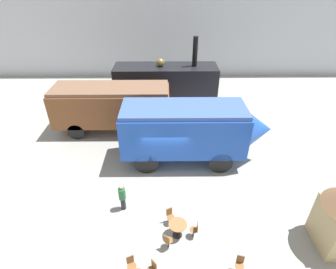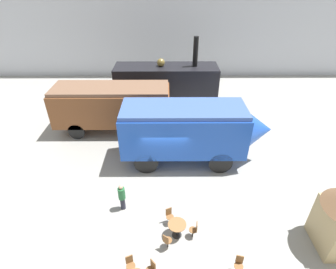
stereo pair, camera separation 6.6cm
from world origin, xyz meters
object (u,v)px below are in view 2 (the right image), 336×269
(steam_locomotive, at_px, (166,82))
(streamlined_locomotive, at_px, (194,129))
(visitor_person, at_px, (122,196))
(passenger_coach_wooden, at_px, (112,104))
(cafe_table_mid, at_px, (177,227))

(steam_locomotive, distance_m, streamlined_locomotive, 8.10)
(streamlined_locomotive, bearing_deg, visitor_person, -133.17)
(passenger_coach_wooden, bearing_deg, visitor_person, -77.69)
(passenger_coach_wooden, distance_m, cafe_table_mid, 10.24)
(visitor_person, bearing_deg, cafe_table_mid, -31.08)
(streamlined_locomotive, distance_m, cafe_table_mid, 5.91)
(steam_locomotive, bearing_deg, visitor_person, -100.21)
(streamlined_locomotive, bearing_deg, steam_locomotive, 101.33)
(visitor_person, bearing_deg, streamlined_locomotive, 46.83)
(passenger_coach_wooden, height_order, streamlined_locomotive, streamlined_locomotive)
(passenger_coach_wooden, bearing_deg, steam_locomotive, 48.54)
(visitor_person, bearing_deg, steam_locomotive, 79.79)
(steam_locomotive, bearing_deg, cafe_table_mid, -88.03)
(cafe_table_mid, bearing_deg, steam_locomotive, 91.97)
(streamlined_locomotive, xyz_separation_m, visitor_person, (-3.74, -3.99, -1.39))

